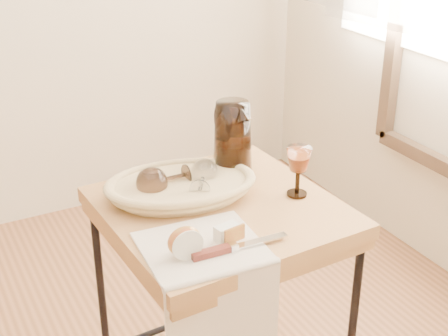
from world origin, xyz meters
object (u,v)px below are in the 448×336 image
side_table (221,318)px  apple_half (184,241)px  tea_towel (202,247)px  pitcher (233,139)px  table_knife (236,245)px  bread_basket (181,188)px  goblet_lying_b (202,179)px  wine_goblet (298,172)px  goblet_lying_a (167,179)px

side_table → apple_half: apple_half is taller
tea_towel → apple_half: apple_half is taller
pitcher → table_knife: bearing=-117.0°
bread_basket → pitcher: size_ratio=1.40×
goblet_lying_b → apple_half: size_ratio=1.53×
tea_towel → wine_goblet: bearing=23.2°
table_knife → bread_basket: bearing=93.0°
bread_basket → goblet_lying_a: goblet_lying_a is taller
bread_basket → wine_goblet: (0.29, -0.14, 0.05)m
pitcher → goblet_lying_b: bearing=-148.8°
side_table → apple_half: size_ratio=9.24×
apple_half → pitcher: bearing=49.8°
side_table → bread_basket: size_ratio=2.05×
tea_towel → goblet_lying_b: goblet_lying_b is taller
pitcher → side_table: bearing=-127.6°
goblet_lying_b → apple_half: 0.31m
wine_goblet → tea_towel: bearing=-161.2°
goblet_lying_a → table_knife: bearing=94.1°
apple_half → goblet_lying_b: bearing=58.4°
apple_half → table_knife: 0.13m
pitcher → goblet_lying_a: bearing=-168.6°
wine_goblet → table_knife: (-0.29, -0.17, -0.06)m
wine_goblet → apple_half: wine_goblet is taller
tea_towel → apple_half: (-0.05, -0.02, 0.04)m
apple_half → table_knife: size_ratio=0.34×
side_table → apple_half: 0.50m
pitcher → wine_goblet: size_ratio=1.82×
wine_goblet → apple_half: bearing=-161.5°
table_knife → pitcher: bearing=65.3°
side_table → bread_basket: bearing=128.2°
tea_towel → wine_goblet: (0.36, 0.12, 0.07)m
tea_towel → table_knife: bearing=-32.5°
tea_towel → table_knife: 0.08m
goblet_lying_b → apple_half: goblet_lying_b is taller
tea_towel → pitcher: bearing=55.5°
bread_basket → wine_goblet: 0.33m
goblet_lying_b → apple_half: bearing=179.1°
goblet_lying_a → side_table: bearing=132.2°
goblet_lying_a → goblet_lying_b: bearing=154.5°
side_table → table_knife: 0.46m
side_table → tea_towel: bearing=-129.6°
goblet_lying_a → goblet_lying_b: 0.10m
tea_towel → goblet_lying_a: bearing=87.9°
tea_towel → goblet_lying_a: size_ratio=2.00×
wine_goblet → apple_half: 0.43m
bread_basket → apple_half: (-0.12, -0.28, 0.02)m
side_table → pitcher: pitcher is taller
side_table → pitcher: (0.12, 0.16, 0.50)m
tea_towel → apple_half: 0.07m
goblet_lying_a → bread_basket: bearing=151.5°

